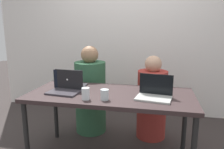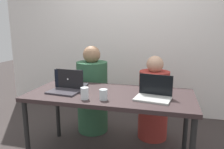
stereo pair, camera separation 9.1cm
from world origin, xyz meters
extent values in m
cube|color=silver|center=(0.00, 1.45, 1.33)|extent=(4.50, 0.10, 2.67)
cube|color=#312425|center=(0.00, 0.00, 0.72)|extent=(1.67, 0.74, 0.04)
cylinder|color=black|center=(-0.78, -0.32, 0.35)|extent=(0.05, 0.05, 0.70)
cylinder|color=black|center=(-0.78, 0.32, 0.35)|extent=(0.05, 0.05, 0.70)
cylinder|color=black|center=(0.78, 0.32, 0.35)|extent=(0.05, 0.05, 0.70)
cylinder|color=#2E5C3E|center=(-0.41, 0.60, 0.48)|extent=(0.46, 0.46, 0.96)
sphere|color=#997051|center=(-0.41, 0.60, 1.05)|extent=(0.23, 0.23, 0.23)
cylinder|color=maroon|center=(0.41, 0.60, 0.44)|extent=(0.43, 0.43, 0.87)
sphere|color=tan|center=(0.41, 0.60, 0.96)|extent=(0.21, 0.21, 0.21)
cube|color=#38343B|center=(-0.47, -0.10, 0.75)|extent=(0.34, 0.25, 0.02)
cube|color=black|center=(-0.46, 0.02, 0.86)|extent=(0.31, 0.04, 0.20)
sphere|color=white|center=(-0.45, 0.03, 0.86)|extent=(0.04, 0.04, 0.04)
cube|color=#B6B8B3|center=(0.43, -0.10, 0.75)|extent=(0.35, 0.26, 0.02)
cube|color=black|center=(0.45, 0.01, 0.86)|extent=(0.32, 0.06, 0.20)
sphere|color=white|center=(0.45, 0.02, 0.86)|extent=(0.04, 0.04, 0.04)
cube|color=#36343A|center=(-0.48, 0.15, 0.75)|extent=(0.34, 0.24, 0.02)
cube|color=black|center=(-0.47, 0.04, 0.86)|extent=(0.32, 0.04, 0.20)
sphere|color=white|center=(-0.47, 0.03, 0.86)|extent=(0.04, 0.04, 0.04)
cylinder|color=silver|center=(-0.01, -0.21, 0.79)|extent=(0.08, 0.08, 0.10)
cylinder|color=silver|center=(-0.01, -0.21, 0.77)|extent=(0.07, 0.07, 0.05)
cylinder|color=white|center=(-0.18, -0.24, 0.80)|extent=(0.07, 0.07, 0.11)
cylinder|color=silver|center=(-0.18, -0.24, 0.77)|extent=(0.07, 0.07, 0.06)
camera|label=1|loc=(0.45, -2.08, 1.40)|focal=35.00mm
camera|label=2|loc=(0.54, -2.06, 1.40)|focal=35.00mm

